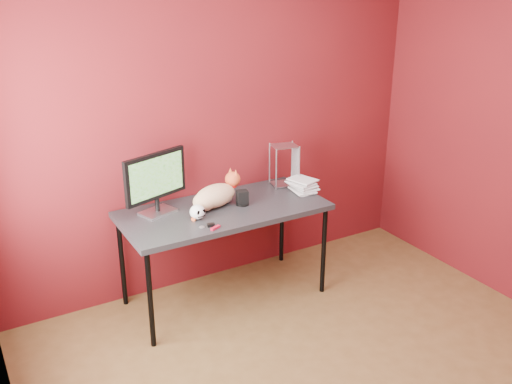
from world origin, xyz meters
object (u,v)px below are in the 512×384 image
speaker (242,198)px  skull_mug (198,212)px  desk (224,214)px  monitor (156,180)px  book_stack (296,127)px  cat (215,196)px

speaker → skull_mug: bearing=-157.9°
desk → monitor: 0.56m
desk → speaker: bearing=-4.2°
skull_mug → speaker: (0.39, 0.07, -0.00)m
desk → monitor: monitor is taller
monitor → speaker: monitor is taller
skull_mug → speaker: speaker is taller
monitor → skull_mug: (0.20, -0.24, -0.20)m
speaker → book_stack: size_ratio=0.11×
cat → skull_mug: size_ratio=4.39×
monitor → speaker: 0.65m
cat → book_stack: book_stack is taller
desk → monitor: bearing=161.2°
monitor → desk: bearing=-37.8°
cat → desk: bearing=-74.2°
cat → book_stack: bearing=-19.8°
desk → skull_mug: size_ratio=13.48×
speaker → desk: bearing=-172.7°
cat → book_stack: 0.79m
book_stack → cat: bearing=175.5°
monitor → book_stack: size_ratio=0.47×
desk → cat: (-0.04, 0.06, 0.14)m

